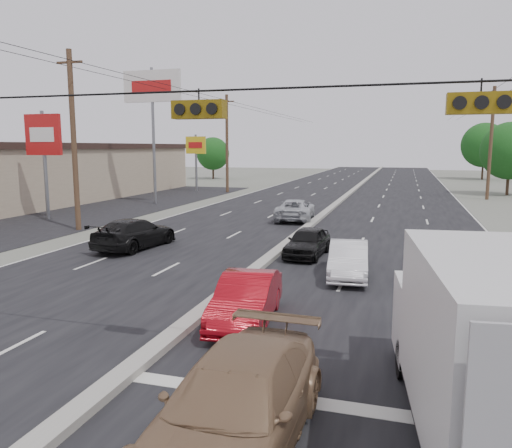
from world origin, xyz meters
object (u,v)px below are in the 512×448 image
object	(u,v)px
utility_pole_right_c	(491,142)
tree_left_far	(213,154)
utility_pole_left_b	(74,140)
box_truck	(487,347)
oncoming_near	(135,234)
queue_car_b	(348,260)
utility_pole_left_c	(227,143)
red_sedan	(246,300)
pole_sign_billboard	(152,95)
queue_car_a	(307,242)
tree_right_mid	(510,151)
tree_right_far	(484,145)
tan_sedan	(235,407)
pole_sign_far	(196,150)
pole_sign_mid	(44,141)
oncoming_far	(295,210)

from	to	relation	value
utility_pole_right_c	tree_left_far	size ratio (longest dim) A/B	1.63
utility_pole_left_b	box_truck	world-z (taller)	utility_pole_left_b
oncoming_near	queue_car_b	bearing A→B (deg)	172.64
utility_pole_left_c	red_sedan	bearing A→B (deg)	-69.28
pole_sign_billboard	queue_car_a	world-z (taller)	pole_sign_billboard
utility_pole_right_c	tree_right_mid	bearing A→B (deg)	63.43
utility_pole_right_c	red_sedan	world-z (taller)	utility_pole_right_c
pole_sign_billboard	red_sedan	xyz separation A→B (m)	(15.90, -24.75, -8.21)
box_truck	queue_car_a	bearing A→B (deg)	105.78
pole_sign_billboard	tree_right_far	bearing A→B (deg)	54.01
tan_sedan	pole_sign_far	bearing A→B (deg)	115.30
tree_right_mid	queue_car_a	xyz separation A→B (m)	(-13.60, -33.06, -3.70)
utility_pole_left_b	tree_right_far	xyz separation A→B (m)	(28.50, 55.00, -0.15)
utility_pole_left_c	box_truck	xyz separation A→B (m)	(19.22, -40.99, -3.46)
utility_pole_right_c	pole_sign_mid	bearing A→B (deg)	-143.29
tree_right_mid	utility_pole_left_c	bearing A→B (deg)	-169.70
utility_pole_right_c	queue_car_a	distance (m)	30.50
tree_left_far	oncoming_near	xyz separation A→B (m)	(15.30, -48.67, -3.01)
tree_left_far	tree_right_far	world-z (taller)	tree_right_far
utility_pole_left_c	tree_right_mid	world-z (taller)	utility_pole_left_c
utility_pole_left_b	queue_car_a	distance (m)	14.92
utility_pole_left_c	queue_car_b	distance (m)	35.27
utility_pole_left_c	queue_car_b	size ratio (longest dim) A/B	2.57
tree_right_far	red_sedan	xyz separation A→B (m)	(-14.60, -66.75, -4.30)
pole_sign_mid	queue_car_a	xyz separation A→B (m)	(18.40, -6.06, -4.48)
utility_pole_left_b	tree_right_far	distance (m)	61.95
pole_sign_mid	queue_car_b	bearing A→B (deg)	-23.96
queue_car_b	pole_sign_far	bearing A→B (deg)	116.73
utility_pole_left_b	queue_car_a	size ratio (longest dim) A/B	2.70
box_truck	red_sedan	distance (m)	6.87
utility_pole_left_b	utility_pole_left_c	bearing A→B (deg)	90.00
box_truck	queue_car_b	size ratio (longest dim) A/B	1.68
tree_right_far	box_truck	distance (m)	71.67
pole_sign_billboard	queue_car_b	size ratio (longest dim) A/B	2.82
tan_sedan	oncoming_near	xyz separation A→B (m)	(-9.70, 13.61, -0.04)
pole_sign_far	utility_pole_left_c	bearing A→B (deg)	0.00
oncoming_far	utility_pole_left_b	bearing A→B (deg)	27.62
tree_left_far	queue_car_b	distance (m)	57.20
pole_sign_far	pole_sign_billboard	bearing A→B (deg)	-82.87
pole_sign_billboard	tan_sedan	distance (m)	35.91
box_truck	tree_left_far	bearing A→B (deg)	108.65
pole_sign_far	tree_left_far	world-z (taller)	tree_left_far
pole_sign_mid	tree_left_far	size ratio (longest dim) A/B	1.14
utility_pole_right_c	oncoming_near	world-z (taller)	utility_pole_right_c
tree_left_far	tree_right_mid	size ratio (longest dim) A/B	0.86
tree_right_far	tree_right_mid	bearing A→B (deg)	-92.29
pole_sign_mid	tree_right_far	world-z (taller)	tree_right_far
utility_pole_left_c	oncoming_far	distance (m)	21.33
utility_pole_right_c	pole_sign_billboard	xyz separation A→B (m)	(-27.00, -12.00, 3.76)
oncoming_far	oncoming_near	bearing A→B (deg)	58.47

